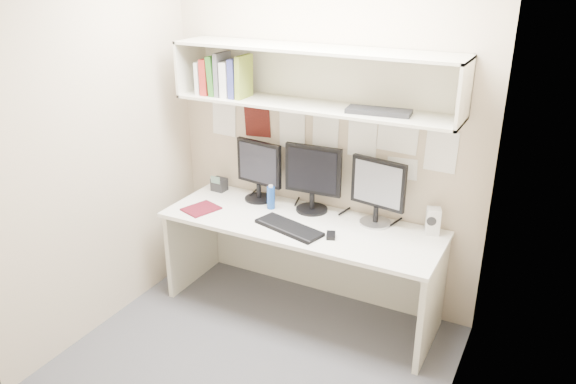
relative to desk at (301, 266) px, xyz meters
The scene contains 19 objects.
floor 0.75m from the desk, 90.00° to the right, with size 2.40×2.00×0.01m, color #46454A.
wall_back 1.00m from the desk, 90.00° to the left, with size 2.40×0.02×2.60m, color tan.
wall_front 1.90m from the desk, 90.00° to the right, with size 2.40×0.02×2.60m, color tan.
wall_left 1.65m from the desk, 151.57° to the right, with size 0.02×2.00×2.60m, color tan.
wall_right 1.65m from the desk, 28.43° to the right, with size 0.02×2.00×2.60m, color tan.
desk is the anchor object (origin of this frame).
overhead_hutch 1.37m from the desk, 90.00° to the left, with size 2.00×0.38×0.40m.
pinned_papers 0.95m from the desk, 90.00° to the left, with size 1.92×0.01×0.48m, color white, non-canonical shape.
monitor_left 0.81m from the desk, 154.92° to the left, with size 0.40×0.22×0.47m.
monitor_center 0.67m from the desk, 94.32° to the left, with size 0.43×0.23×0.50m.
monitor_right 0.81m from the desk, 24.74° to the left, with size 0.41×0.22×0.47m.
keyboard 0.41m from the desk, 98.04° to the right, with size 0.50×0.18×0.02m, color black.
mouse 0.49m from the desk, 24.51° to the right, with size 0.06×0.10×0.03m, color black.
speaker 1.01m from the desk, 15.72° to the left, with size 0.12×0.12×0.18m.
blue_bottle 0.55m from the desk, 160.79° to the left, with size 0.06×0.06×0.19m.
maroon_notebook 0.85m from the desk, 168.24° to the right, with size 0.20×0.24×0.01m, color #540E1A.
desk_phone 0.97m from the desk, 165.16° to the left, with size 0.12×0.11×0.13m.
book_stack 1.48m from the desk, behind, with size 0.38×0.19×0.31m.
hutch_tray 1.29m from the desk, 15.46° to the left, with size 0.41×0.16×0.03m, color black.
Camera 1 is at (1.57, -2.58, 2.43)m, focal length 35.00 mm.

